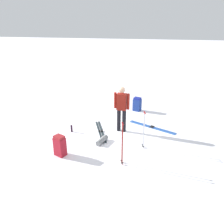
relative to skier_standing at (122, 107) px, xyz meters
name	(u,v)px	position (x,y,z in m)	size (l,w,h in m)	color
ground_plane	(112,129)	(-0.07, -0.37, -0.95)	(80.00, 80.00, 0.00)	white
skier_standing	(122,107)	(0.00, 0.00, 0.00)	(0.25, 0.57, 1.70)	black
ski_pair_near	(101,131)	(0.23, -0.74, -0.94)	(1.69, 0.82, 0.05)	#1E282C
ski_pair_far	(152,127)	(-0.50, 1.12, -0.94)	(0.98, 1.81, 0.05)	#2A56AA
backpack_large_dark	(60,146)	(1.99, -1.58, -0.63)	(0.36, 0.41, 0.66)	maroon
backpack_bright	(137,104)	(-2.15, 0.38, -0.65)	(0.36, 0.40, 0.62)	navy
ski_poles_planted_near	(144,128)	(1.05, 0.88, -0.26)	(0.17, 0.10, 1.25)	#B3B6C0
ski_poles_planted_far	(122,142)	(2.08, 0.35, -0.23)	(0.18, 0.10, 1.30)	maroon
sleeping_mat_rolled	(102,140)	(1.01, -0.50, -0.86)	(0.18, 0.18, 0.55)	gray
thermos_bottle	(72,129)	(0.44, -1.79, -0.82)	(0.07, 0.07, 0.26)	black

